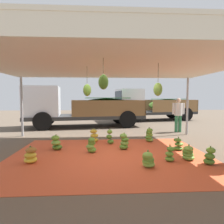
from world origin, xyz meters
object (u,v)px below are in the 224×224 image
Objects in this scene: banana_bunch_3 at (91,145)px; banana_bunch_5 at (31,156)px; banana_bunch_6 at (210,157)px; worker_0 at (178,112)px; banana_bunch_11 at (178,145)px; banana_bunch_2 at (56,143)px; banana_bunch_7 at (110,137)px; cargo_truck_main at (80,107)px; banana_bunch_1 at (124,142)px; cargo_truck_far at (152,105)px; banana_bunch_10 at (188,153)px; banana_bunch_4 at (170,154)px; banana_bunch_8 at (94,136)px; banana_bunch_0 at (148,160)px; banana_bunch_9 at (149,135)px.

banana_bunch_3 is 1.13× the size of banana_bunch_5.
worker_0 is at bearing 76.98° from banana_bunch_6.
banana_bunch_11 is (2.85, 0.15, -0.05)m from banana_bunch_3.
banana_bunch_2 is 0.30× the size of worker_0.
banana_bunch_7 is at bearing 23.22° from banana_bunch_2.
banana_bunch_7 is at bearing 134.69° from banana_bunch_6.
banana_bunch_7 is 0.08× the size of cargo_truck_main.
cargo_truck_main reaches higher than banana_bunch_1.
banana_bunch_6 is 0.08× the size of cargo_truck_far.
banana_bunch_4 is at bearing -170.04° from banana_bunch_10.
banana_bunch_6 is 0.57m from banana_bunch_10.
banana_bunch_7 reaches higher than banana_bunch_11.
banana_bunch_11 is (0.69, 1.14, -0.01)m from banana_bunch_4.
banana_bunch_3 is 2.86m from banana_bunch_10.
banana_bunch_6 is 0.91× the size of banana_bunch_8.
banana_bunch_5 is 0.07× the size of cargo_truck_far.
banana_bunch_8 is (-1.43, 2.97, 0.04)m from banana_bunch_0.
banana_bunch_0 is 1.63m from banana_bunch_6.
banana_bunch_9 is (3.38, 1.07, 0.02)m from banana_bunch_2.
banana_bunch_8 is at bearing 137.52° from banana_bunch_10.
banana_bunch_0 is 0.25× the size of worker_0.
banana_bunch_9 reaches higher than banana_bunch_1.
banana_bunch_8 is at bearing 147.10° from banana_bunch_7.
banana_bunch_7 is (-0.44, 0.82, -0.01)m from banana_bunch_1.
cargo_truck_main is (-3.09, 6.86, 1.00)m from banana_bunch_4.
banana_bunch_3 is 0.30× the size of worker_0.
banana_bunch_5 is 4.45m from banana_bunch_9.
cargo_truck_far is (2.10, 7.67, 0.92)m from banana_bunch_9.
cargo_truck_far is at bearing 64.75° from banana_bunch_3.
banana_bunch_2 reaches higher than banana_bunch_4.
banana_bunch_0 is at bearing -131.62° from banana_bunch_11.
banana_bunch_6 reaches higher than banana_bunch_5.
banana_bunch_7 is 2.44m from banana_bunch_11.
banana_bunch_6 is (3.10, -1.31, -0.02)m from banana_bunch_3.
banana_bunch_9 is at bearing 102.16° from banana_bunch_10.
banana_bunch_10 is at bearing -61.68° from cargo_truck_main.
banana_bunch_1 is 1.17× the size of banana_bunch_6.
cargo_truck_far is at bearing 57.90° from banana_bunch_2.
worker_0 is at bearing 30.92° from banana_bunch_2.
banana_bunch_2 is 0.08× the size of cargo_truck_far.
banana_bunch_1 is at bearing -135.61° from banana_bunch_9.
cargo_truck_main reaches higher than banana_bunch_0.
banana_bunch_8 is at bearing 130.84° from banana_bunch_1.
banana_bunch_8 is 2.18m from banana_bunch_9.
cargo_truck_main is at bearing 84.76° from banana_bunch_5.
banana_bunch_6 is at bearing -80.57° from banana_bunch_11.
banana_bunch_7 is (1.81, 0.78, 0.02)m from banana_bunch_2.
banana_bunch_10 is (1.64, -1.25, -0.07)m from banana_bunch_1.
banana_bunch_8 reaches higher than banana_bunch_10.
banana_bunch_2 is 1.06× the size of banana_bunch_6.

